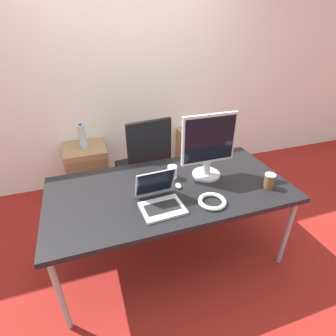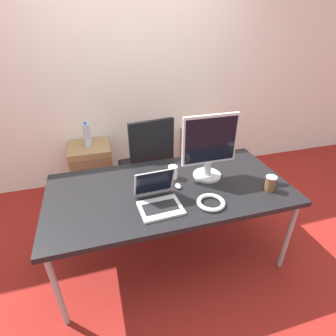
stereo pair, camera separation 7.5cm
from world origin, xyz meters
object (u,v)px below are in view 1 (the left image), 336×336
at_px(monitor, 208,146).
at_px(coffee_cup_brown, 269,181).
at_px(office_chair, 144,174).
at_px(coffee_cup_white, 172,172).
at_px(water_bottle, 82,136).
at_px(mouse, 178,186).
at_px(cable_coil, 212,201).
at_px(cabinet_right, 198,153).
at_px(laptop_center, 160,199).
at_px(cabinet_left, 88,170).

bearing_deg(monitor, coffee_cup_brown, -40.36).
relative_size(office_chair, coffee_cup_white, 9.86).
distance_m(water_bottle, mouse, 1.43).
bearing_deg(cable_coil, cabinet_right, 68.33).
xyz_separation_m(water_bottle, mouse, (0.66, -1.26, -0.00)).
xyz_separation_m(cabinet_right, coffee_cup_white, (-0.76, -1.11, 0.47)).
bearing_deg(coffee_cup_brown, cabinet_right, 86.21).
relative_size(monitor, cable_coil, 2.62).
height_order(laptop_center, cable_coil, laptop_center).
distance_m(cabinet_right, coffee_cup_brown, 1.56).
height_order(water_bottle, laptop_center, laptop_center).
bearing_deg(coffee_cup_white, cabinet_right, 55.45).
relative_size(cabinet_left, cabinet_right, 1.00).
bearing_deg(mouse, office_chair, 96.10).
bearing_deg(cabinet_right, laptop_center, -124.12).
bearing_deg(cabinet_right, office_chair, -151.94).
bearing_deg(monitor, mouse, -160.93).
xyz_separation_m(water_bottle, monitor, (0.95, -1.16, 0.25)).
distance_m(mouse, coffee_cup_white, 0.16).
xyz_separation_m(office_chair, water_bottle, (-0.58, 0.46, 0.34)).
bearing_deg(coffee_cup_white, cable_coil, -69.64).
xyz_separation_m(cabinet_right, mouse, (-0.76, -1.26, 0.43)).
relative_size(water_bottle, laptop_center, 0.85).
xyz_separation_m(cabinet_left, water_bottle, (0.00, 0.00, 0.43)).
bearing_deg(mouse, water_bottle, 117.66).
relative_size(cabinet_left, water_bottle, 2.18).
distance_m(cabinet_right, monitor, 1.43).
bearing_deg(cabinet_right, coffee_cup_white, -124.55).
relative_size(mouse, coffee_cup_white, 0.62).
distance_m(cabinet_right, laptop_center, 1.78).
relative_size(office_chair, coffee_cup_brown, 8.95).
bearing_deg(monitor, coffee_cup_white, 168.67).
distance_m(cabinet_left, coffee_cup_white, 1.37).
height_order(cabinet_left, monitor, monitor).
distance_m(monitor, mouse, 0.40).
distance_m(water_bottle, coffee_cup_white, 1.29).
distance_m(monitor, coffee_cup_brown, 0.54).
xyz_separation_m(cabinet_right, monitor, (-0.48, -1.16, 0.69)).
relative_size(cabinet_left, mouse, 9.08).
relative_size(water_bottle, cable_coil, 1.36).
xyz_separation_m(cabinet_left, coffee_cup_white, (0.67, -1.11, 0.47)).
height_order(laptop_center, coffee_cup_white, laptop_center).
bearing_deg(cabinet_right, cable_coil, -111.67).
bearing_deg(water_bottle, office_chair, -38.35).
bearing_deg(mouse, coffee_cup_brown, -18.49).
xyz_separation_m(cabinet_right, laptop_center, (-0.97, -1.43, 0.47)).
relative_size(coffee_cup_brown, cable_coil, 0.58).
distance_m(office_chair, water_bottle, 0.81).
xyz_separation_m(cabinet_right, water_bottle, (-1.43, 0.00, 0.43)).
bearing_deg(water_bottle, cabinet_right, -0.09).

